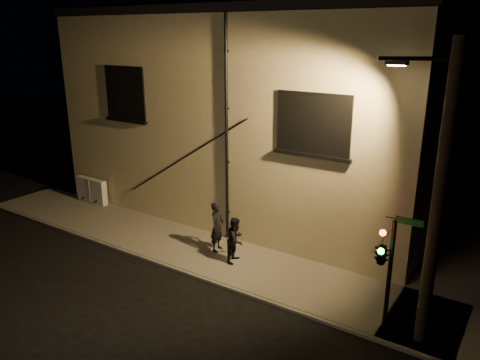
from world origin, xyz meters
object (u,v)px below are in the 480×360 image
Objects in this scene: utility_cabinet at (92,190)px; streetlamp_pole at (436,196)px; traffic_signal at (383,253)px; pedestrian_b at (236,240)px; pedestrian_a at (217,227)px.

streetlamp_pole is (15.41, -2.13, 3.37)m from utility_cabinet.
traffic_signal is at bearing -176.52° from streetlamp_pole.
pedestrian_a is at bearing 64.27° from pedestrian_b.
utility_cabinet is 14.57m from traffic_signal.
utility_cabinet is at bearing 75.42° from pedestrian_a.
streetlamp_pole is at bearing -7.87° from utility_cabinet.
pedestrian_b is 7.22m from streetlamp_pole.
streetlamp_pole is (7.47, -1.27, 3.03)m from pedestrian_a.
utility_cabinet is 15.92m from streetlamp_pole.
traffic_signal is 0.42× the size of streetlamp_pole.
streetlamp_pole is at bearing -105.83° from pedestrian_b.
utility_cabinet is 1.10× the size of pedestrian_b.
traffic_signal is (14.31, -2.20, 1.59)m from utility_cabinet.
traffic_signal is (5.33, -1.00, 1.36)m from pedestrian_b.
utility_cabinet is 0.96× the size of pedestrian_a.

